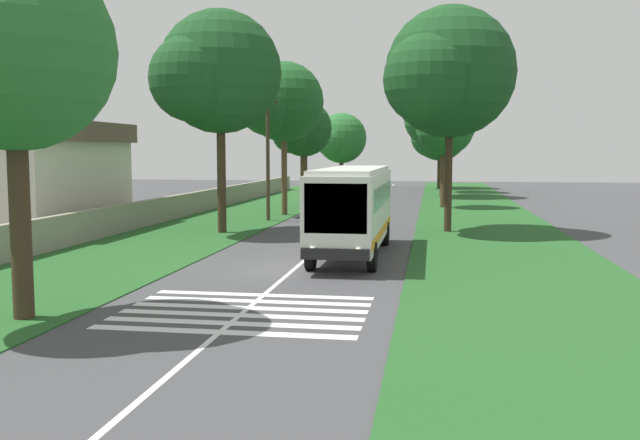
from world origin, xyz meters
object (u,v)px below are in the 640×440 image
object	(u,v)px
roadside_tree_right_3	(444,129)
roadside_tree_left_2	(281,104)
roadside_tree_left_4	(3,56)
utility_pole	(268,155)
roadside_tree_left_1	(302,130)
roadside_tree_left_3	(217,76)
trailing_car_0	(330,206)
roadside_tree_right_1	(440,117)
trailing_car_1	(341,200)
roadside_tree_left_0	(341,140)
roadside_tree_right_2	(438,134)
trailing_car_3	(359,190)
roadside_tree_right_4	(444,122)
roadside_tree_right_0	(446,76)
roadside_building	(31,175)
coach_bus	(353,205)
trailing_car_2	(351,195)

from	to	relation	value
roadside_tree_right_3	roadside_tree_left_2	bearing A→B (deg)	127.72
roadside_tree_left_4	utility_pole	size ratio (longest dim) A/B	1.19
roadside_tree_left_1	roadside_tree_left_3	distance (m)	19.47
trailing_car_0	roadside_tree_left_2	bearing A→B (deg)	100.30
roadside_tree_left_4	roadside_tree_right_1	xyz separation A→B (m)	(52.52, -11.45, 0.94)
roadside_tree_left_1	roadside_tree_right_1	bearing A→B (deg)	-40.15
trailing_car_1	roadside_tree_left_0	world-z (taller)	roadside_tree_left_0
roadside_tree_right_1	utility_pole	world-z (taller)	roadside_tree_right_1
utility_pole	roadside_tree_right_2	bearing A→B (deg)	-14.62
trailing_car_3	roadside_tree_left_2	world-z (taller)	roadside_tree_left_2
roadside_tree_left_1	roadside_tree_left_4	distance (m)	39.34
trailing_car_3	roadside_tree_right_4	bearing A→B (deg)	-42.73
trailing_car_0	utility_pole	xyz separation A→B (m)	(-4.56, 3.32, 3.55)
roadside_tree_right_2	roadside_tree_right_4	world-z (taller)	roadside_tree_right_4
roadside_tree_left_2	utility_pole	bearing A→B (deg)	179.89
roadside_tree_right_0	roadside_tree_right_3	bearing A→B (deg)	-0.54
roadside_tree_left_1	roadside_building	world-z (taller)	roadside_tree_left_1
trailing_car_1	roadside_tree_right_1	world-z (taller)	roadside_tree_right_1
trailing_car_3	roadside_tree_left_3	xyz separation A→B (m)	(-31.84, 4.30, 7.76)
roadside_tree_left_0	roadside_tree_right_3	xyz separation A→B (m)	(-32.65, -12.39, 0.26)
roadside_tree_left_3	roadside_tree_right_3	world-z (taller)	roadside_tree_left_3
roadside_tree_right_2	roadside_tree_right_4	bearing A→B (deg)	-175.90
coach_bus	roadside_tree_left_4	distance (m)	15.59
roadside_tree_left_0	roadside_tree_right_0	xyz separation A→B (m)	(-49.71, -12.23, 2.53)
utility_pole	roadside_tree_left_0	bearing A→B (deg)	1.59
roadside_tree_left_3	roadside_tree_right_0	bearing A→B (deg)	-79.06
coach_bus	roadside_tree_right_0	world-z (taller)	roadside_tree_right_0
coach_bus	trailing_car_1	world-z (taller)	coach_bus
trailing_car_0	trailing_car_1	world-z (taller)	same
roadside_tree_left_2	roadside_tree_right_2	xyz separation A→B (m)	(37.96, -10.93, -1.20)
coach_bus	utility_pole	bearing A→B (deg)	26.63
trailing_car_3	roadside_tree_right_3	distance (m)	15.76
coach_bus	utility_pole	world-z (taller)	utility_pole
roadside_tree_left_3	roadside_tree_right_0	distance (m)	12.30
trailing_car_3	roadside_tree_right_3	xyz separation A→B (m)	(-12.44, -7.93, 5.53)
trailing_car_3	roadside_tree_right_2	world-z (taller)	roadside_tree_right_2
roadside_tree_left_0	roadside_tree_right_1	distance (m)	23.13
trailing_car_0	roadside_tree_left_0	distance (m)	41.24
trailing_car_0	trailing_car_3	size ratio (longest dim) A/B	1.00
roadside_tree_left_2	roadside_tree_right_1	distance (m)	24.32
roadside_tree_right_1	roadside_tree_right_4	size ratio (longest dim) A/B	1.11
roadside_tree_left_4	roadside_tree_right_2	xyz separation A→B (m)	(68.78, -11.40, -0.37)
roadside_tree_right_3	utility_pole	size ratio (longest dim) A/B	1.07
roadside_building	roadside_tree_left_0	bearing A→B (deg)	-11.52
roadside_tree_left_2	roadside_tree_left_3	distance (m)	10.88
trailing_car_2	trailing_car_3	world-z (taller)	same
roadside_tree_left_2	trailing_car_2	bearing A→B (deg)	-14.01
roadside_tree_right_4	roadside_building	xyz separation A→B (m)	(-41.13, 23.43, -4.46)
trailing_car_1	trailing_car_2	xyz separation A→B (m)	(7.15, 0.09, 0.00)
roadside_building	roadside_tree_right_1	bearing A→B (deg)	-34.93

